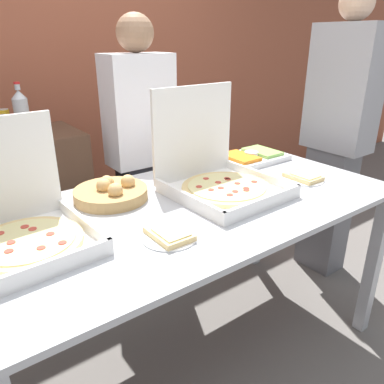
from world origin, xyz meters
TOP-DOWN VIEW (x-y plane):
  - ground_plane at (0.00, 0.00)m, footprint 16.00×16.00m
  - brick_wall_behind at (0.00, 1.70)m, footprint 10.00×0.06m
  - buffet_table at (0.00, 0.00)m, footprint 1.85×0.93m
  - pizza_box_near_left at (0.18, 0.04)m, footprint 0.48×0.50m
  - pizza_box_far_right at (-0.68, 0.06)m, footprint 0.44×0.46m
  - paper_plate_front_center at (-0.25, -0.20)m, footprint 0.20×0.20m
  - paper_plate_front_right at (0.62, -0.11)m, footprint 0.21×0.21m
  - veggie_tray at (0.64, 0.28)m, footprint 0.40×0.27m
  - bread_basket at (-0.26, 0.24)m, footprint 0.32×0.32m
  - sideboard_podium at (-0.44, 1.03)m, footprint 0.63×0.47m
  - soda_bottle at (-0.39, 1.11)m, footprint 0.08×0.08m
  - soda_can_silver at (-0.51, 0.99)m, footprint 0.07×0.07m
  - soda_can_colored at (-0.47, 1.18)m, footprint 0.07×0.07m
  - person_guest_cap at (0.20, 0.80)m, footprint 0.40×0.22m
  - person_guest_plaid at (1.23, 0.13)m, footprint 0.22×0.40m

SIDE VIEW (x-z plane):
  - ground_plane at x=0.00m, z-range 0.00..0.00m
  - sideboard_podium at x=-0.44m, z-range 0.00..1.02m
  - buffet_table at x=0.00m, z-range 0.32..1.18m
  - person_guest_cap at x=0.20m, z-range 0.04..1.69m
  - paper_plate_front_right at x=0.62m, z-range 0.85..0.88m
  - paper_plate_front_center at x=-0.25m, z-range 0.85..0.88m
  - veggie_tray at x=0.64m, z-range 0.85..0.90m
  - bread_basket at x=-0.26m, z-range 0.84..0.94m
  - pizza_box_far_right at x=-0.68m, z-range 0.72..1.14m
  - pizza_box_near_left at x=0.18m, z-range 0.71..1.17m
  - person_guest_plaid at x=1.23m, z-range 0.04..1.84m
  - soda_can_silver at x=-0.51m, z-range 1.02..1.14m
  - soda_can_colored at x=-0.47m, z-range 1.02..1.14m
  - soda_bottle at x=-0.39m, z-range 1.00..1.28m
  - brick_wall_behind at x=0.00m, z-range 0.00..2.80m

